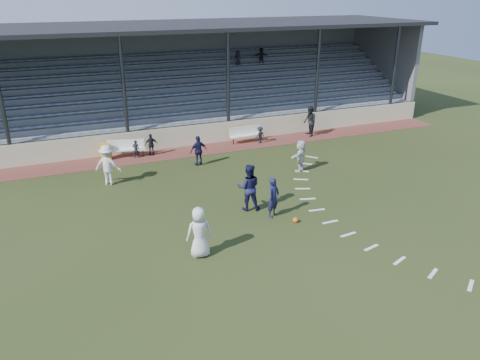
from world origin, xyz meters
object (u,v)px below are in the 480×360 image
Objects in this scene: official at (310,121)px; bench_left at (126,147)px; football at (295,220)px; player_white_lead at (199,232)px; trash_bin at (106,152)px; bench_right at (246,133)px; player_navy_lead at (273,197)px.

bench_left is at bearing -80.45° from official.
player_white_lead reaches higher than football.
trash_bin is 4.09× the size of football.
player_navy_lead reaches higher than bench_right.
bench_right is 1.08× the size of official.
player_navy_lead is 11.58m from official.
trash_bin is 11.40m from player_white_lead.
bench_left and bench_right have the same top height.
football is at bearing -104.76° from bench_right.
bench_left is at bearing 82.32° from player_navy_lead.
trash_bin is (-1.10, -0.07, -0.13)m from bench_left.
bench_right is 8.18m from trash_bin.
bench_right is 2.32× the size of trash_bin.
player_navy_lead is (3.67, 1.77, -0.08)m from player_white_lead.
player_white_lead reaches higher than trash_bin.
football is (5.93, -10.34, -0.35)m from trash_bin.
bench_right is at bearing 0.34° from trash_bin.
bench_right reaches higher than trash_bin.
trash_bin is at bearing 119.84° from football.
official is at bearing 57.36° from football.
trash_bin is 0.48× the size of player_white_lead.
player_white_lead is at bearing 174.14° from player_navy_lead.
football is 0.12× the size of player_white_lead.
player_white_lead reaches higher than bench_right.
trash_bin is 0.47× the size of official.
bench_left is at bearing 3.82° from trash_bin.
player_white_lead reaches higher than bench_left.
official is at bearing -1.35° from trash_bin.
player_white_lead is (-4.25, -0.93, 0.81)m from football.
player_navy_lead is at bearing -25.90° from official.
trash_bin is 11.92m from football.
official is (10.69, 10.98, 0.04)m from player_white_lead.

